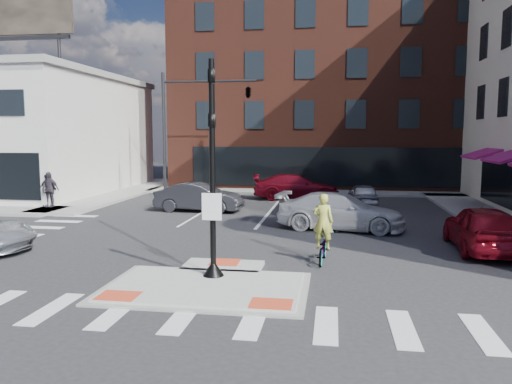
% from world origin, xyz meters
% --- Properties ---
extents(ground, '(120.00, 120.00, 0.00)m').
position_xyz_m(ground, '(0.00, 0.00, 0.00)').
color(ground, '#28282B').
rests_on(ground, ground).
extents(refuge_island, '(5.40, 4.65, 0.13)m').
position_xyz_m(refuge_island, '(0.00, -0.26, 0.05)').
color(refuge_island, gray).
rests_on(refuge_island, ground).
extents(sidewalk_nw, '(23.50, 20.50, 0.15)m').
position_xyz_m(sidewalk_nw, '(-16.76, 15.29, 0.08)').
color(sidewalk_nw, gray).
rests_on(sidewalk_nw, ground).
extents(sidewalk_e, '(3.00, 24.00, 0.15)m').
position_xyz_m(sidewalk_e, '(10.80, 10.00, 0.07)').
color(sidewalk_e, gray).
rests_on(sidewalk_e, ground).
extents(sidewalk_n, '(26.00, 3.00, 0.15)m').
position_xyz_m(sidewalk_n, '(3.00, 22.00, 0.07)').
color(sidewalk_n, gray).
rests_on(sidewalk_n, ground).
extents(building_n, '(24.40, 18.40, 15.50)m').
position_xyz_m(building_n, '(3.00, 31.99, 7.80)').
color(building_n, '#4C2117').
rests_on(building_n, ground).
extents(building_far_left, '(10.00, 12.00, 10.00)m').
position_xyz_m(building_far_left, '(-4.00, 52.00, 5.00)').
color(building_far_left, slate).
rests_on(building_far_left, ground).
extents(building_far_right, '(12.00, 12.00, 12.00)m').
position_xyz_m(building_far_right, '(9.00, 54.00, 6.00)').
color(building_far_right, brown).
rests_on(building_far_right, ground).
extents(signal_pole, '(0.60, 0.60, 5.98)m').
position_xyz_m(signal_pole, '(0.00, 0.40, 2.36)').
color(signal_pole, black).
rests_on(signal_pole, refuge_island).
extents(mast_arm_signal, '(6.10, 2.24, 8.00)m').
position_xyz_m(mast_arm_signal, '(-3.47, 18.00, 6.21)').
color(mast_arm_signal, black).
rests_on(mast_arm_signal, ground).
extents(red_sedan, '(2.03, 4.85, 1.64)m').
position_xyz_m(red_sedan, '(8.50, 5.27, 0.82)').
color(red_sedan, maroon).
rests_on(red_sedan, ground).
extents(white_pickup, '(5.70, 2.96, 1.58)m').
position_xyz_m(white_pickup, '(3.63, 8.59, 0.79)').
color(white_pickup, silver).
rests_on(white_pickup, ground).
extents(bg_car_dark, '(4.72, 1.89, 1.53)m').
position_xyz_m(bg_car_dark, '(-3.76, 12.65, 0.76)').
color(bg_car_dark, '#2A2A2F').
rests_on(bg_car_dark, ground).
extents(bg_car_silver, '(1.72, 3.91, 1.31)m').
position_xyz_m(bg_car_silver, '(5.00, 15.94, 0.65)').
color(bg_car_silver, '#B0B2B8').
rests_on(bg_car_silver, ground).
extents(bg_car_red, '(5.68, 2.93, 1.58)m').
position_xyz_m(bg_car_red, '(0.97, 18.61, 0.79)').
color(bg_car_red, maroon).
rests_on(bg_car_red, ground).
extents(cyclist, '(0.75, 1.81, 2.23)m').
position_xyz_m(cyclist, '(3.00, 2.80, 0.75)').
color(cyclist, '#3F3F44').
rests_on(cyclist, ground).
extents(pedestrian_a, '(0.90, 0.71, 1.81)m').
position_xyz_m(pedestrian_a, '(-12.00, 12.00, 1.06)').
color(pedestrian_a, black).
rests_on(pedestrian_a, sidewalk_nw).
extents(pedestrian_b, '(1.13, 0.48, 1.93)m').
position_xyz_m(pedestrian_b, '(-12.00, 11.98, 1.11)').
color(pedestrian_b, '#332D37').
rests_on(pedestrian_b, sidewalk_nw).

